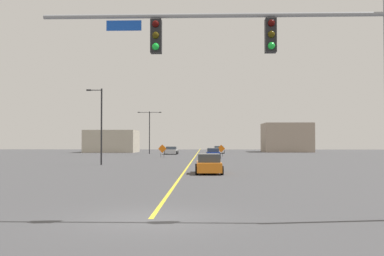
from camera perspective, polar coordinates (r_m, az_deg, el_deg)
ground at (r=13.99m, az=-5.34°, el=-11.60°), size 207.22×207.22×0.00m
road_centre_stripe at (r=71.29m, az=0.49°, el=-3.54°), size 0.16×115.12×0.01m
traffic_signal_assembly at (r=14.05m, az=10.33°, el=9.25°), size 10.77×0.44×6.90m
street_lamp_far_left at (r=79.52m, az=-5.50°, el=-0.03°), size 4.27×0.24×7.60m
street_lamp_mid_left at (r=44.66m, az=-11.73°, el=0.66°), size 1.59×0.24×7.56m
construction_sign_left_lane at (r=63.15m, az=-3.84°, el=-2.75°), size 1.21×0.22×1.84m
construction_sign_median_far at (r=65.16m, az=3.78°, el=-2.75°), size 1.13×0.24×1.78m
car_blue_distant at (r=59.43m, az=2.70°, el=-3.30°), size 2.02×3.87×1.38m
car_orange_approaching at (r=32.50m, az=2.17°, el=-4.70°), size 2.07×4.16×1.44m
car_silver_far at (r=76.75m, az=-2.66°, el=-2.92°), size 2.20×3.95×1.34m
car_white_near at (r=82.18m, az=3.43°, el=-2.82°), size 2.13×3.95×1.38m
roadside_building_west at (r=91.23m, az=-10.27°, el=-1.69°), size 10.02×8.53×4.46m
roadside_building_east at (r=94.51m, az=12.08°, el=-1.22°), size 9.73×8.92×5.98m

